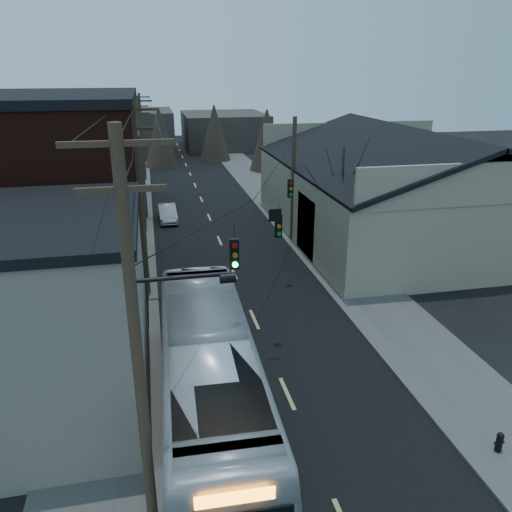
{
  "coord_description": "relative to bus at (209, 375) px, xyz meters",
  "views": [
    {
      "loc": [
        -4.4,
        -7.07,
        11.47
      ],
      "look_at": [
        0.25,
        14.78,
        3.0
      ],
      "focal_mm": 35.0,
      "sensor_mm": 36.0,
      "label": 1
    }
  ],
  "objects": [
    {
      "name": "sidewalk_right",
      "position": [
        9.47,
        22.82,
        -1.72
      ],
      "size": [
        4.0,
        110.0,
        0.12
      ],
      "primitive_type": "cube",
      "color": "#474744",
      "rests_on": "ground"
    },
    {
      "name": "building_far_right",
      "position": [
        9.97,
        62.82,
        0.72
      ],
      "size": [
        12.0,
        14.0,
        5.0
      ],
      "primitive_type": "cube",
      "color": "#302B27",
      "rests_on": "ground"
    },
    {
      "name": "building_far_left",
      "position": [
        -3.03,
        57.82,
        1.22
      ],
      "size": [
        10.0,
        12.0,
        6.0
      ],
      "primitive_type": "cube",
      "color": "#302B27",
      "rests_on": "ground"
    },
    {
      "name": "warehouse",
      "position": [
        15.97,
        17.82,
        0.91
      ],
      "size": [
        16.16,
        20.6,
        7.73
      ],
      "color": "gray",
      "rests_on": "ground"
    },
    {
      "name": "building_brick",
      "position": [
        -7.03,
        12.82,
        3.22
      ],
      "size": [
        10.0,
        12.0,
        10.0
      ],
      "primitive_type": "cube",
      "color": "black",
      "rests_on": "ground"
    },
    {
      "name": "building_left_far",
      "position": [
        -6.53,
        28.82,
        1.72
      ],
      "size": [
        9.0,
        14.0,
        7.0
      ],
      "primitive_type": "cube",
      "color": "#302B27",
      "rests_on": "ground"
    },
    {
      "name": "fire_hydrant",
      "position": [
        8.67,
        -3.55,
        -1.3
      ],
      "size": [
        0.32,
        0.23,
        0.68
      ],
      "rotation": [
        0.0,
        0.0,
        0.03
      ],
      "color": "black",
      "rests_on": "sidewalk_right"
    },
    {
      "name": "parked_car",
      "position": [
        -0.37,
        24.54,
        -1.14
      ],
      "size": [
        1.49,
        3.93,
        1.28
      ],
      "primitive_type": "imported",
      "rotation": [
        0.0,
        0.0,
        0.04
      ],
      "color": "#A6A8AD",
      "rests_on": "ground"
    },
    {
      "name": "sidewalk_left",
      "position": [
        -3.53,
        22.82,
        -1.72
      ],
      "size": [
        4.0,
        110.0,
        0.12
      ],
      "primitive_type": "cube",
      "color": "#474744",
      "rests_on": "ground"
    },
    {
      "name": "building_clapboard",
      "position": [
        -6.03,
        1.82,
        1.72
      ],
      "size": [
        8.0,
        8.0,
        7.0
      ],
      "primitive_type": "cube",
      "color": "gray",
      "rests_on": "ground"
    },
    {
      "name": "road_surface",
      "position": [
        2.97,
        22.82,
        -1.77
      ],
      "size": [
        9.0,
        110.0,
        0.02
      ],
      "primitive_type": "cube",
      "color": "black",
      "rests_on": "ground"
    },
    {
      "name": "utility_lines",
      "position": [
        -0.14,
        16.96,
        3.17
      ],
      "size": [
        11.24,
        45.28,
        10.5
      ],
      "color": "#382B1E",
      "rests_on": "ground"
    },
    {
      "name": "bare_tree",
      "position": [
        9.47,
        12.82,
        1.82
      ],
      "size": [
        0.4,
        0.4,
        7.2
      ],
      "primitive_type": "cone",
      "color": "black",
      "rests_on": "ground"
    },
    {
      "name": "bus",
      "position": [
        0.0,
        0.0,
        0.0
      ],
      "size": [
        3.39,
        12.89,
        3.57
      ],
      "primitive_type": "imported",
      "rotation": [
        0.0,
        0.0,
        3.11
      ],
      "color": "#B8BEC5",
      "rests_on": "ground"
    }
  ]
}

